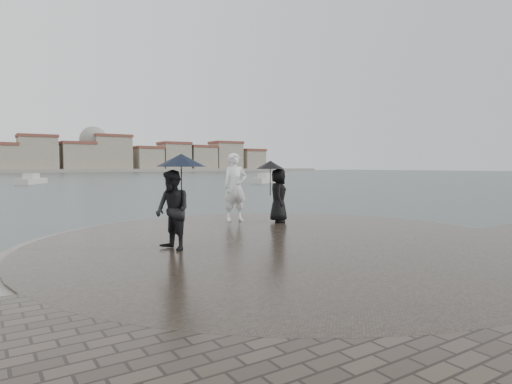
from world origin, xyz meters
TOP-DOWN VIEW (x-y plane):
  - ground at (0.00, 0.00)m, footprint 400.00×400.00m
  - kerb_ring at (0.00, 3.50)m, footprint 12.50×12.50m
  - quay_tip at (0.00, 3.50)m, footprint 11.90×11.90m
  - statue at (0.79, 7.25)m, footprint 0.87×0.64m
  - visitor_left at (-2.69, 3.82)m, footprint 1.19×1.11m
  - visitor_right at (1.69, 6.21)m, footprint 1.18×1.06m
  - boats at (4.51, 42.55)m, footprint 40.73×23.84m

SIDE VIEW (x-z plane):
  - ground at x=0.00m, z-range 0.00..0.00m
  - kerb_ring at x=0.00m, z-range 0.00..0.32m
  - quay_tip at x=0.00m, z-range 0.00..0.36m
  - boats at x=4.51m, z-range -0.37..1.13m
  - visitor_right at x=1.69m, z-range 0.46..2.41m
  - statue at x=0.79m, z-range 0.36..2.56m
  - visitor_left at x=-2.69m, z-range 0.47..2.51m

